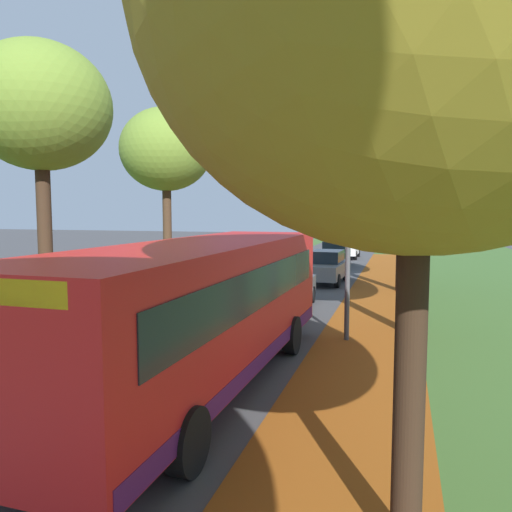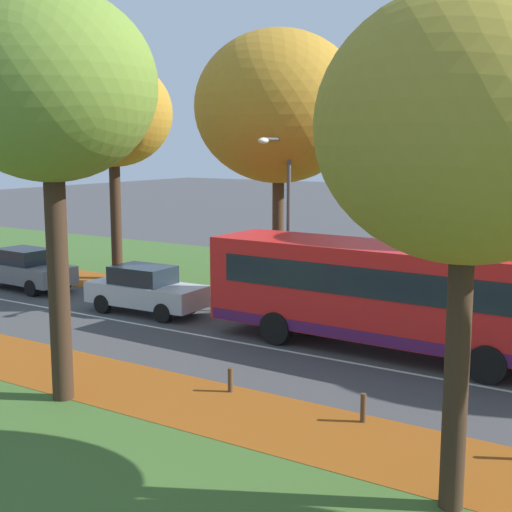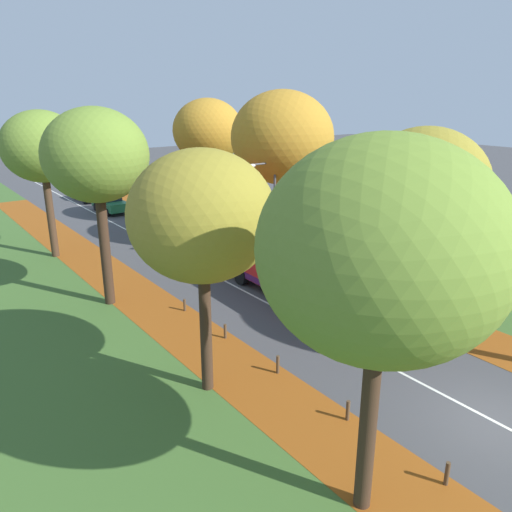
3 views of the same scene
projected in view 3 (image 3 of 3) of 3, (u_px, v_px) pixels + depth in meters
ground_plane at (496, 422)px, 15.25m from camera, size 160.00×160.00×0.00m
grass_verge_left at (19, 292)px, 25.21m from camera, size 12.00×90.00×0.01m
leaf_litter_left at (155, 308)px, 23.27m from camera, size 2.80×60.00×0.00m
grass_verge_right at (294, 233)px, 35.70m from camera, size 12.00×90.00×0.01m
leaf_litter_right at (302, 269)px, 28.51m from camera, size 2.80×60.00×0.00m
road_centre_line at (180, 258)px, 30.45m from camera, size 0.12×80.00×0.01m
tree_left_nearest at (382, 251)px, 10.20m from camera, size 5.26×5.26×8.91m
tree_left_near at (202, 217)px, 15.18m from camera, size 4.56×4.56×8.07m
tree_left_mid at (96, 156)px, 21.75m from camera, size 4.61×4.61×9.07m
tree_left_far at (42, 147)px, 28.70m from camera, size 4.58×4.58×8.71m
tree_right_near at (424, 185)px, 22.10m from camera, size 5.63×5.63×8.25m
tree_right_mid at (282, 138)px, 29.37m from camera, size 6.08×6.08×9.80m
tree_right_far at (208, 131)px, 35.27m from camera, size 4.98×4.98×9.27m
bollard_second at (447, 474)px, 12.72m from camera, size 0.12×0.12×0.68m
bollard_third at (348, 411)px, 15.25m from camera, size 0.12×0.12×0.68m
bollard_fourth at (278, 365)px, 17.81m from camera, size 0.12×0.12×0.70m
bollard_fifth at (225, 331)px, 20.37m from camera, size 0.12×0.12×0.63m
bollard_sixth at (185, 305)px, 22.94m from camera, size 0.12×0.12×0.58m
streetlamp_right at (270, 201)px, 28.20m from camera, size 1.89×0.28×6.00m
bus at (294, 264)px, 24.14m from camera, size 2.83×10.45×2.98m
car_silver_lead at (199, 242)px, 30.89m from camera, size 1.92×4.27×1.62m
car_grey_following at (158, 219)px, 36.31m from camera, size 1.93×4.27×1.62m
car_green_third_in_line at (110, 202)px, 41.85m from camera, size 1.86×4.24×1.62m
car_white_fourth_in_line at (88, 192)px, 46.35m from camera, size 1.79×4.20×1.62m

